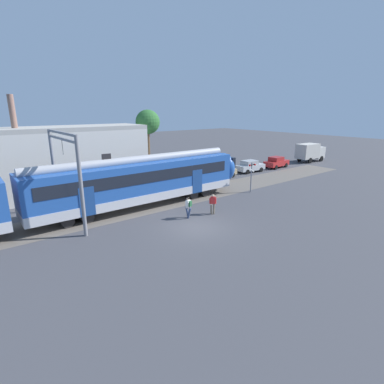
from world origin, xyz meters
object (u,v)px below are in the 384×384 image
object	(u,v)px
parked_car_silver	(250,166)
parked_car_red	(276,162)
box_truck	(310,152)
pedestrian_red	(213,202)
crossing_signal	(252,172)
parked_car_tan	(221,171)
pedestrian_white	(188,206)

from	to	relation	value
parked_car_silver	parked_car_red	world-z (taller)	same
parked_car_red	parked_car_silver	bearing A→B (deg)	177.54
box_truck	pedestrian_red	bearing A→B (deg)	-162.66
box_truck	crossing_signal	size ratio (longest dim) A/B	1.78
parked_car_tan	parked_car_silver	xyz separation A→B (m)	(5.36, 0.09, 0.00)
parked_car_silver	crossing_signal	xyz separation A→B (m)	(-7.47, -6.70, 1.23)
pedestrian_white	crossing_signal	size ratio (longest dim) A/B	0.56
pedestrian_white	box_truck	bearing A→B (deg)	15.43
parked_car_red	box_truck	distance (m)	8.26
pedestrian_red	parked_car_red	xyz separation A→B (m)	(19.97, 8.92, -0.21)
pedestrian_red	crossing_signal	bearing A→B (deg)	18.67
pedestrian_white	parked_car_tan	world-z (taller)	pedestrian_white
parked_car_tan	crossing_signal	xyz separation A→B (m)	(-2.11, -6.61, 1.23)
pedestrian_red	parked_car_red	size ratio (longest dim) A/B	0.41
pedestrian_red	parked_car_tan	size ratio (longest dim) A/B	0.42
parked_car_red	parked_car_tan	bearing A→B (deg)	179.29
box_truck	crossing_signal	distance (m)	21.89
pedestrian_red	crossing_signal	distance (m)	7.71
parked_car_red	crossing_signal	bearing A→B (deg)	-153.03
pedestrian_white	parked_car_silver	bearing A→B (deg)	27.42
parked_car_silver	box_truck	xyz separation A→B (m)	(13.48, -0.35, 0.79)
parked_car_silver	box_truck	world-z (taller)	box_truck
parked_car_silver	parked_car_red	bearing A→B (deg)	-2.46
pedestrian_white	parked_car_silver	world-z (taller)	pedestrian_white
pedestrian_red	crossing_signal	world-z (taller)	crossing_signal
crossing_signal	parked_car_silver	bearing A→B (deg)	41.91
parked_car_tan	crossing_signal	distance (m)	7.04
pedestrian_white	parked_car_red	distance (m)	23.60
parked_car_silver	parked_car_red	size ratio (longest dim) A/B	1.00
pedestrian_red	box_truck	distance (m)	29.53
crossing_signal	box_truck	bearing A→B (deg)	16.87
pedestrian_white	crossing_signal	bearing A→B (deg)	12.11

